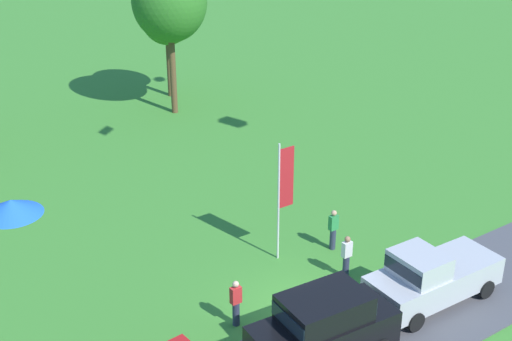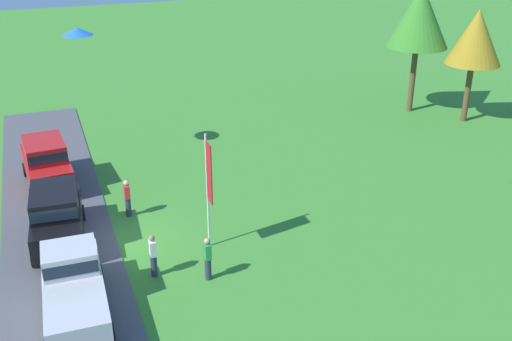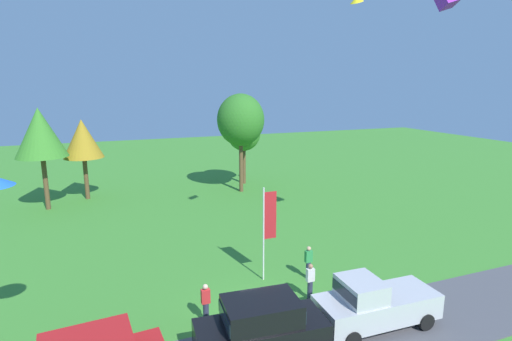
{
  "view_description": "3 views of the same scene",
  "coord_description": "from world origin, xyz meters",
  "px_view_note": "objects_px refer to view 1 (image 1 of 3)",
  "views": [
    {
      "loc": [
        -12.6,
        -15.7,
        14.69
      ],
      "look_at": [
        0.75,
        3.61,
        3.76
      ],
      "focal_mm": 50.0,
      "sensor_mm": 36.0,
      "label": 1
    },
    {
      "loc": [
        21.32,
        -2.28,
        12.7
      ],
      "look_at": [
        -0.38,
        5.88,
        2.08
      ],
      "focal_mm": 42.0,
      "sensor_mm": 36.0,
      "label": 2
    },
    {
      "loc": [
        -5.58,
        -13.94,
        9.6
      ],
      "look_at": [
        1.7,
        4.77,
        5.3
      ],
      "focal_mm": 28.0,
      "sensor_mm": 36.0,
      "label": 3
    }
  ],
  "objects_px": {
    "car_suv_far_end": "(323,325)",
    "car_pickup_mid_row": "(430,276)",
    "tree_center_back": "(167,16)",
    "flag_banner": "(284,186)",
    "person_beside_suv": "(346,256)",
    "person_on_lawn": "(333,229)",
    "person_watching_sky": "(236,303)",
    "tree_left_of_center": "(169,1)",
    "kite_delta_topmost": "(11,207)"
  },
  "relations": [
    {
      "from": "car_suv_far_end",
      "to": "person_on_lawn",
      "type": "xyz_separation_m",
      "value": [
        4.54,
        4.86,
        -0.42
      ]
    },
    {
      "from": "car_suv_far_end",
      "to": "car_pickup_mid_row",
      "type": "relative_size",
      "value": 0.94
    },
    {
      "from": "tree_center_back",
      "to": "flag_banner",
      "type": "height_order",
      "value": "tree_center_back"
    },
    {
      "from": "kite_delta_topmost",
      "to": "car_suv_far_end",
      "type": "bearing_deg",
      "value": -15.46
    },
    {
      "from": "person_beside_suv",
      "to": "flag_banner",
      "type": "relative_size",
      "value": 0.36
    },
    {
      "from": "tree_center_back",
      "to": "person_on_lawn",
      "type": "bearing_deg",
      "value": -100.38
    },
    {
      "from": "person_watching_sky",
      "to": "flag_banner",
      "type": "bearing_deg",
      "value": 33.9
    },
    {
      "from": "person_watching_sky",
      "to": "kite_delta_topmost",
      "type": "xyz_separation_m",
      "value": [
        -6.76,
        -0.75,
        5.92
      ]
    },
    {
      "from": "tree_center_back",
      "to": "flag_banner",
      "type": "relative_size",
      "value": 1.44
    },
    {
      "from": "car_suv_far_end",
      "to": "tree_center_back",
      "type": "height_order",
      "value": "tree_center_back"
    },
    {
      "from": "tree_center_back",
      "to": "tree_left_of_center",
      "type": "bearing_deg",
      "value": -114.3
    },
    {
      "from": "tree_left_of_center",
      "to": "kite_delta_topmost",
      "type": "bearing_deg",
      "value": -126.94
    },
    {
      "from": "tree_left_of_center",
      "to": "kite_delta_topmost",
      "type": "xyz_separation_m",
      "value": [
        -14.95,
        -19.89,
        0.25
      ]
    },
    {
      "from": "tree_left_of_center",
      "to": "flag_banner",
      "type": "relative_size",
      "value": 1.86
    },
    {
      "from": "kite_delta_topmost",
      "to": "tree_left_of_center",
      "type": "bearing_deg",
      "value": 53.06
    },
    {
      "from": "person_watching_sky",
      "to": "flag_banner",
      "type": "relative_size",
      "value": 0.36
    },
    {
      "from": "tree_left_of_center",
      "to": "tree_center_back",
      "type": "relative_size",
      "value": 1.29
    },
    {
      "from": "car_suv_far_end",
      "to": "person_beside_suv",
      "type": "distance_m",
      "value": 4.78
    },
    {
      "from": "car_suv_far_end",
      "to": "person_watching_sky",
      "type": "relative_size",
      "value": 2.76
    },
    {
      "from": "car_suv_far_end",
      "to": "person_watching_sky",
      "type": "height_order",
      "value": "car_suv_far_end"
    },
    {
      "from": "car_suv_far_end",
      "to": "person_watching_sky",
      "type": "distance_m",
      "value": 3.24
    },
    {
      "from": "tree_left_of_center",
      "to": "tree_center_back",
      "type": "height_order",
      "value": "tree_left_of_center"
    },
    {
      "from": "car_suv_far_end",
      "to": "car_pickup_mid_row",
      "type": "height_order",
      "value": "car_suv_far_end"
    },
    {
      "from": "person_beside_suv",
      "to": "tree_left_of_center",
      "type": "bearing_deg",
      "value": 80.19
    },
    {
      "from": "car_pickup_mid_row",
      "to": "tree_left_of_center",
      "type": "height_order",
      "value": "tree_left_of_center"
    },
    {
      "from": "car_suv_far_end",
      "to": "person_watching_sky",
      "type": "xyz_separation_m",
      "value": [
        -1.25,
        2.96,
        -0.42
      ]
    },
    {
      "from": "person_beside_suv",
      "to": "tree_left_of_center",
      "type": "xyz_separation_m",
      "value": [
        3.29,
        19.04,
        5.67
      ]
    },
    {
      "from": "person_on_lawn",
      "to": "flag_banner",
      "type": "height_order",
      "value": "flag_banner"
    },
    {
      "from": "tree_left_of_center",
      "to": "flag_banner",
      "type": "distance_m",
      "value": 17.47
    },
    {
      "from": "car_suv_far_end",
      "to": "kite_delta_topmost",
      "type": "xyz_separation_m",
      "value": [
        -8.01,
        2.22,
        5.5
      ]
    },
    {
      "from": "tree_left_of_center",
      "to": "car_pickup_mid_row",
      "type": "bearing_deg",
      "value": -95.36
    },
    {
      "from": "car_pickup_mid_row",
      "to": "flag_banner",
      "type": "height_order",
      "value": "flag_banner"
    },
    {
      "from": "person_on_lawn",
      "to": "tree_center_back",
      "type": "relative_size",
      "value": 0.25
    },
    {
      "from": "tree_center_back",
      "to": "kite_delta_topmost",
      "type": "relative_size",
      "value": 4.67
    },
    {
      "from": "person_on_lawn",
      "to": "flag_banner",
      "type": "distance_m",
      "value": 2.98
    },
    {
      "from": "person_beside_suv",
      "to": "kite_delta_topmost",
      "type": "height_order",
      "value": "kite_delta_topmost"
    },
    {
      "from": "car_pickup_mid_row",
      "to": "tree_left_of_center",
      "type": "bearing_deg",
      "value": 84.64
    },
    {
      "from": "car_pickup_mid_row",
      "to": "flag_banner",
      "type": "distance_m",
      "value": 6.14
    },
    {
      "from": "person_beside_suv",
      "to": "person_on_lawn",
      "type": "distance_m",
      "value": 2.01
    },
    {
      "from": "person_on_lawn",
      "to": "flag_banner",
      "type": "relative_size",
      "value": 0.36
    },
    {
      "from": "person_watching_sky",
      "to": "tree_center_back",
      "type": "xyz_separation_m",
      "value": [
        9.46,
        21.95,
        4.17
      ]
    },
    {
      "from": "person_watching_sky",
      "to": "kite_delta_topmost",
      "type": "distance_m",
      "value": 9.02
    },
    {
      "from": "tree_left_of_center",
      "to": "flag_banner",
      "type": "height_order",
      "value": "tree_left_of_center"
    },
    {
      "from": "car_pickup_mid_row",
      "to": "tree_left_of_center",
      "type": "distance_m",
      "value": 22.67
    },
    {
      "from": "flag_banner",
      "to": "kite_delta_topmost",
      "type": "relative_size",
      "value": 3.25
    },
    {
      "from": "tree_left_of_center",
      "to": "car_suv_far_end",
      "type": "bearing_deg",
      "value": -107.44
    },
    {
      "from": "car_pickup_mid_row",
      "to": "person_on_lawn",
      "type": "distance_m",
      "value": 4.69
    },
    {
      "from": "car_pickup_mid_row",
      "to": "person_beside_suv",
      "type": "bearing_deg",
      "value": 113.28
    },
    {
      "from": "kite_delta_topmost",
      "to": "car_pickup_mid_row",
      "type": "bearing_deg",
      "value": -8.93
    },
    {
      "from": "person_watching_sky",
      "to": "flag_banner",
      "type": "xyz_separation_m",
      "value": [
        3.84,
        2.58,
        2.16
      ]
    }
  ]
}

